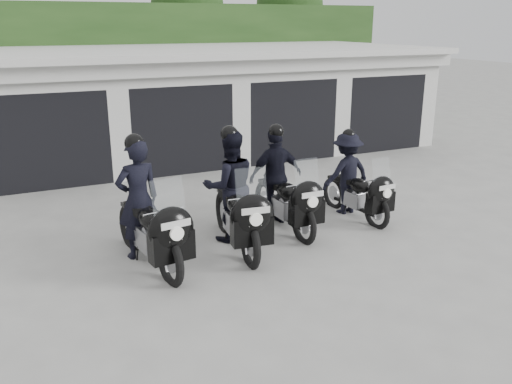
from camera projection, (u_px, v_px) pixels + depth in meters
name	position (u px, v px, depth m)	size (l,w,h in m)	color
ground	(286.00, 253.00, 9.00)	(80.00, 80.00, 0.00)	#9F9F9A
garage_block	(156.00, 104.00, 15.55)	(16.40, 6.80, 2.96)	silver
background_vegetation	(129.00, 48.00, 19.50)	(20.00, 3.90, 5.80)	#1E3C16
police_bike_a	(147.00, 214.00, 8.40)	(0.94, 2.41, 2.10)	black
police_bike_b	(234.00, 195.00, 9.16)	(1.02, 2.41, 2.10)	black
police_bike_c	(280.00, 183.00, 10.00)	(1.08, 2.26, 1.97)	black
police_bike_d	(351.00, 178.00, 10.62)	(1.09, 2.02, 1.76)	black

